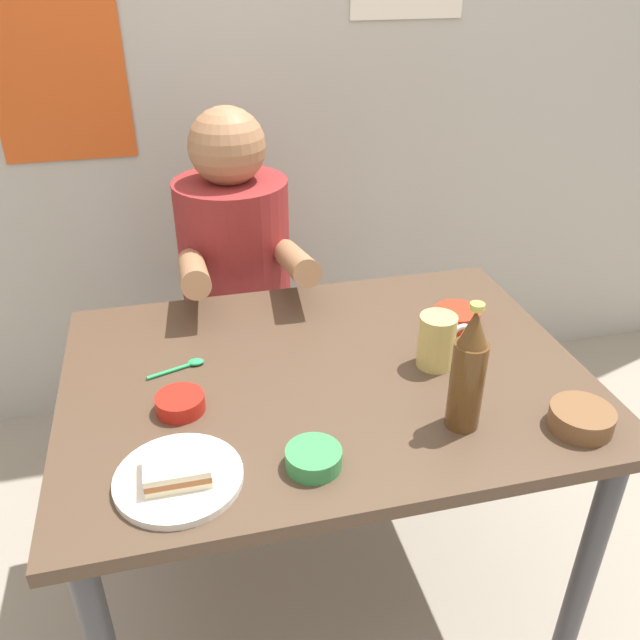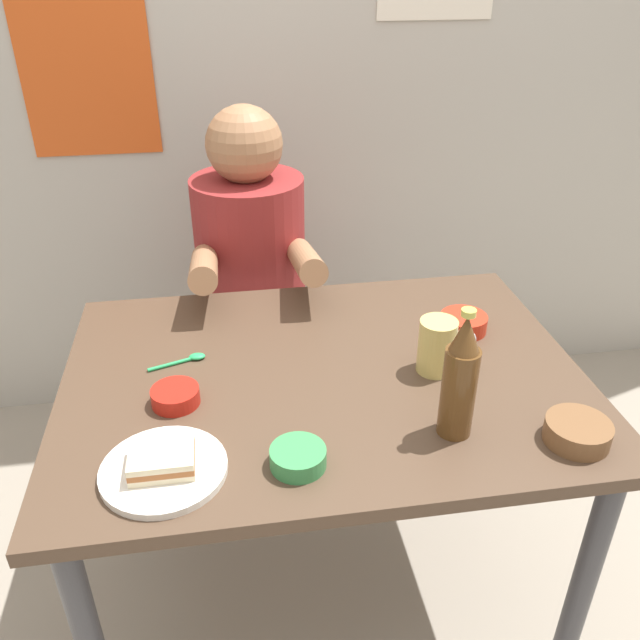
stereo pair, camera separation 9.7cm
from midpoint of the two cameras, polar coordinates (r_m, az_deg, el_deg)
The scene contains 14 objects.
ground_plane at distance 1.92m, azimuth 1.83°, elevation -23.10°, with size 6.00×6.00×0.00m, color gray.
wall_back at distance 2.20m, azimuth -3.10°, elevation 24.01°, with size 4.40×0.09×2.60m.
dining_table at distance 1.45m, azimuth 2.24°, elevation -7.65°, with size 1.10×0.80×0.74m.
stool at distance 2.12m, azimuth -4.23°, elevation -3.96°, with size 0.34×0.34×0.45m.
person_seated at distance 1.91m, azimuth -4.66°, elevation 6.27°, with size 0.33×0.56×0.72m.
plate_orange at distance 1.17m, azimuth -11.19°, elevation -12.82°, with size 0.22×0.22×0.01m, color silver.
sandwich at distance 1.16m, azimuth -11.31°, elevation -11.91°, with size 0.11×0.09×0.04m.
beer_mug at distance 1.40m, azimuth 12.27°, elevation -2.27°, with size 0.13×0.08×0.12m.
beer_bottle at distance 1.20m, azimuth 14.44°, elevation -5.12°, with size 0.06×0.06×0.26m.
sambal_bowl_red at distance 1.32m, azimuth -10.51°, elevation -6.58°, with size 0.10×0.10×0.03m.
sauce_bowl_chili at distance 1.58m, azimuth 14.18°, elevation -0.23°, with size 0.11×0.11×0.04m.
condiment_bowl_brown at distance 1.31m, azimuth 23.67°, elevation -8.95°, with size 0.12×0.12×0.04m.
dip_bowl_green at distance 1.16m, azimuth 0.50°, elevation -11.96°, with size 0.10×0.10×0.03m.
spoon at distance 1.45m, azimuth -9.68°, elevation -3.46°, with size 0.12×0.05×0.01m.
Camera 2 is at (-0.19, -1.13, 1.54)m, focal length 36.52 mm.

